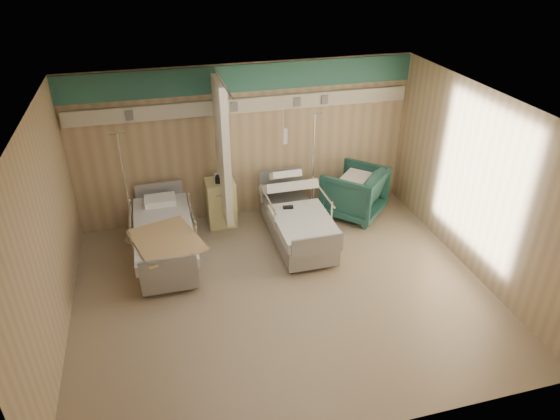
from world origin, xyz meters
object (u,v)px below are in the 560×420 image
object	(u,v)px
visitor_armchair	(354,192)
iv_stand_left	(132,220)
bed_left	(165,243)
iv_stand_right	(312,196)
bed_right	(297,224)
bedside_cabinet	(221,203)

from	to	relation	value
visitor_armchair	iv_stand_left	bearing A→B (deg)	-45.63
visitor_armchair	iv_stand_left	world-z (taller)	iv_stand_left
bed_left	visitor_armchair	size ratio (longest dim) A/B	2.13
bed_left	iv_stand_right	world-z (taller)	iv_stand_right
bed_right	iv_stand_right	world-z (taller)	iv_stand_right
bed_left	iv_stand_right	xyz separation A→B (m)	(2.72, 0.77, 0.09)
bed_right	iv_stand_left	bearing A→B (deg)	165.40
bedside_cabinet	iv_stand_left	distance (m)	1.57
bed_right	visitor_armchair	world-z (taller)	visitor_armchair
iv_stand_left	bed_right	bearing A→B (deg)	-14.60
bed_left	bedside_cabinet	world-z (taller)	bedside_cabinet
bedside_cabinet	iv_stand_right	distance (m)	1.67
bedside_cabinet	bed_left	bearing A→B (deg)	-139.40
bedside_cabinet	iv_stand_right	bearing A→B (deg)	-4.41
iv_stand_right	bedside_cabinet	bearing A→B (deg)	175.59
bed_right	visitor_armchair	bearing A→B (deg)	25.07
bed_left	bedside_cabinet	bearing A→B (deg)	40.60
bed_right	visitor_armchair	size ratio (longest dim) A/B	2.13
bed_left	iv_stand_right	size ratio (longest dim) A/B	1.09
bed_right	iv_stand_left	distance (m)	2.80
iv_stand_left	bedside_cabinet	bearing A→B (deg)	7.11
bed_left	visitor_armchair	world-z (taller)	visitor_armchair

